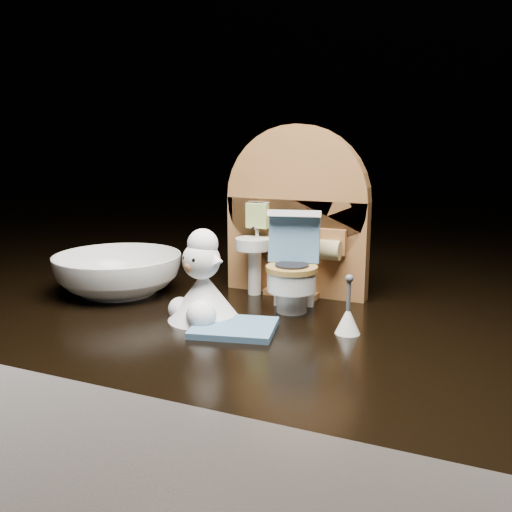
# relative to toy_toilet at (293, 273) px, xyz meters

# --- Properties ---
(backdrop_panel) EXTENTS (0.13, 0.05, 0.15)m
(backdrop_panel) POSITION_rel_toy_toilet_xyz_m (-0.02, 0.05, 0.04)
(backdrop_panel) COLOR #A16535
(backdrop_panel) RESTS_ON ground
(toy_toilet) EXTENTS (0.05, 0.06, 0.08)m
(toy_toilet) POSITION_rel_toy_toilet_xyz_m (0.00, 0.00, 0.00)
(toy_toilet) COLOR white
(toy_toilet) RESTS_ON ground
(bath_mat) EXTENTS (0.07, 0.06, 0.00)m
(bath_mat) POSITION_rel_toy_toilet_xyz_m (-0.02, -0.07, -0.03)
(bath_mat) COLOR #4B7193
(bath_mat) RESTS_ON ground
(toilet_brush) EXTENTS (0.02, 0.02, 0.04)m
(toilet_brush) POSITION_rel_toy_toilet_xyz_m (0.06, -0.04, -0.02)
(toilet_brush) COLOR white
(toilet_brush) RESTS_ON ground
(plush_lamb) EXTENTS (0.06, 0.06, 0.07)m
(plush_lamb) POSITION_rel_toy_toilet_xyz_m (-0.05, -0.05, -0.00)
(plush_lamb) COLOR white
(plush_lamb) RESTS_ON ground
(ceramic_bowl) EXTENTS (0.14, 0.14, 0.04)m
(ceramic_bowl) POSITION_rel_toy_toilet_xyz_m (-0.16, -0.02, -0.01)
(ceramic_bowl) COLOR white
(ceramic_bowl) RESTS_ON ground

